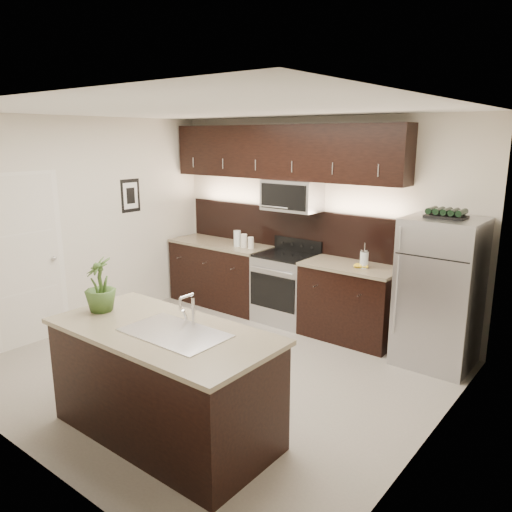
% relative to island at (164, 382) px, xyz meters
% --- Properties ---
extents(ground, '(4.50, 4.50, 0.00)m').
position_rel_island_xyz_m(ground, '(-0.48, 1.12, -0.47)').
color(ground, gray).
rests_on(ground, ground).
extents(room_walls, '(4.52, 4.02, 2.71)m').
position_rel_island_xyz_m(room_walls, '(-0.59, 1.08, 1.22)').
color(room_walls, beige).
rests_on(room_walls, ground).
extents(counter_run, '(3.51, 0.65, 0.94)m').
position_rel_island_xyz_m(counter_run, '(-0.94, 2.81, -0.00)').
color(counter_run, black).
rests_on(counter_run, ground).
extents(upper_fixtures, '(3.49, 0.40, 1.66)m').
position_rel_island_xyz_m(upper_fixtures, '(-0.91, 2.96, 1.67)').
color(upper_fixtures, black).
rests_on(upper_fixtures, counter_run).
extents(island, '(1.96, 0.96, 0.94)m').
position_rel_island_xyz_m(island, '(0.00, 0.00, 0.00)').
color(island, black).
rests_on(island, ground).
extents(sink_faucet, '(0.84, 0.50, 0.28)m').
position_rel_island_xyz_m(sink_faucet, '(0.15, 0.01, 0.48)').
color(sink_faucet, silver).
rests_on(sink_faucet, island).
extents(refrigerator, '(0.78, 0.71, 1.63)m').
position_rel_island_xyz_m(refrigerator, '(1.31, 2.75, 0.34)').
color(refrigerator, '#B2B2B7').
rests_on(refrigerator, ground).
extents(wine_rack, '(0.40, 0.25, 0.10)m').
position_rel_island_xyz_m(wine_rack, '(1.31, 2.75, 1.20)').
color(wine_rack, black).
rests_on(wine_rack, refrigerator).
extents(plant, '(0.36, 0.36, 0.48)m').
position_rel_island_xyz_m(plant, '(-0.75, -0.04, 0.71)').
color(plant, '#355120').
rests_on(plant, island).
extents(canisters, '(0.33, 0.10, 0.22)m').
position_rel_island_xyz_m(canisters, '(-1.45, 2.76, 0.57)').
color(canisters, silver).
rests_on(canisters, counter_run).
extents(french_press, '(0.10, 0.10, 0.30)m').
position_rel_island_xyz_m(french_press, '(0.41, 2.76, 0.58)').
color(french_press, silver).
rests_on(french_press, counter_run).
extents(bananas, '(0.21, 0.19, 0.05)m').
position_rel_island_xyz_m(bananas, '(0.34, 2.73, 0.50)').
color(bananas, yellow).
rests_on(bananas, counter_run).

